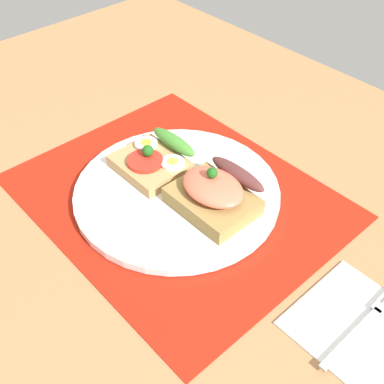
{
  "coord_description": "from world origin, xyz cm",
  "views": [
    {
      "loc": [
        37.3,
        -31.16,
        45.3
      ],
      "look_at": [
        3.0,
        0.0,
        2.91
      ],
      "focal_mm": 45.98,
      "sensor_mm": 36.0,
      "label": 1
    }
  ],
  "objects_px": {
    "sandwich_egg_tomato": "(154,159)",
    "sandwich_salmon": "(215,193)",
    "napkin": "(366,332)",
    "fork": "(364,324)",
    "plate": "(177,192)"
  },
  "relations": [
    {
      "from": "sandwich_egg_tomato",
      "to": "sandwich_salmon",
      "type": "xyz_separation_m",
      "value": [
        0.11,
        0.01,
        0.01
      ]
    },
    {
      "from": "napkin",
      "to": "sandwich_salmon",
      "type": "bearing_deg",
      "value": 178.0
    },
    {
      "from": "napkin",
      "to": "fork",
      "type": "bearing_deg",
      "value": 150.51
    },
    {
      "from": "plate",
      "to": "fork",
      "type": "xyz_separation_m",
      "value": [
        0.28,
        0.01,
        -0.0
      ]
    },
    {
      "from": "fork",
      "to": "sandwich_egg_tomato",
      "type": "bearing_deg",
      "value": -179.43
    },
    {
      "from": "plate",
      "to": "sandwich_salmon",
      "type": "relative_size",
      "value": 2.6
    },
    {
      "from": "plate",
      "to": "fork",
      "type": "height_order",
      "value": "plate"
    },
    {
      "from": "sandwich_salmon",
      "to": "napkin",
      "type": "bearing_deg",
      "value": -2.0
    },
    {
      "from": "plate",
      "to": "napkin",
      "type": "xyz_separation_m",
      "value": [
        0.29,
        0.01,
        -0.01
      ]
    },
    {
      "from": "napkin",
      "to": "plate",
      "type": "bearing_deg",
      "value": -178.37
    },
    {
      "from": "plate",
      "to": "napkin",
      "type": "bearing_deg",
      "value": 1.63
    },
    {
      "from": "sandwich_salmon",
      "to": "fork",
      "type": "bearing_deg",
      "value": -1.28
    },
    {
      "from": "sandwich_salmon",
      "to": "fork",
      "type": "xyz_separation_m",
      "value": [
        0.23,
        -0.01,
        -0.03
      ]
    },
    {
      "from": "sandwich_salmon",
      "to": "fork",
      "type": "height_order",
      "value": "sandwich_salmon"
    },
    {
      "from": "plate",
      "to": "sandwich_egg_tomato",
      "type": "relative_size",
      "value": 2.86
    }
  ]
}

